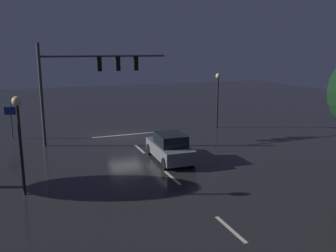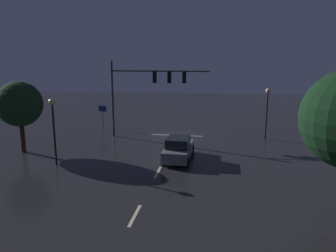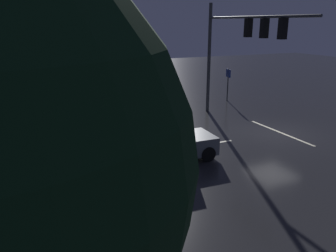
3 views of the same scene
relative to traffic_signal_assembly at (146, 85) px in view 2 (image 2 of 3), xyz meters
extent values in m
plane|color=#232326|center=(-2.77, -0.78, -4.99)|extent=(80.00, 80.00, 0.00)
cylinder|color=#383A3D|center=(3.25, 0.01, -1.42)|extent=(0.22, 0.22, 7.15)
cylinder|color=#383A3D|center=(-1.26, 0.01, 1.23)|extent=(9.02, 0.14, 0.14)
cube|color=black|center=(-0.81, 0.01, 0.66)|extent=(0.32, 0.36, 1.00)
sphere|color=black|center=(-0.81, -0.18, 0.98)|extent=(0.20, 0.20, 0.20)
sphere|color=black|center=(-0.81, -0.18, 0.66)|extent=(0.20, 0.20, 0.20)
sphere|color=#19F24C|center=(-0.81, -0.18, 0.34)|extent=(0.20, 0.20, 0.20)
cube|color=black|center=(-2.16, 0.01, 0.66)|extent=(0.32, 0.36, 1.00)
sphere|color=black|center=(-2.16, -0.18, 0.98)|extent=(0.20, 0.20, 0.20)
sphere|color=black|center=(-2.16, -0.18, 0.66)|extent=(0.20, 0.20, 0.20)
sphere|color=#19F24C|center=(-2.16, -0.18, 0.34)|extent=(0.20, 0.20, 0.20)
cube|color=black|center=(-3.51, 0.01, 0.66)|extent=(0.32, 0.36, 1.00)
sphere|color=black|center=(-3.51, -0.18, 0.98)|extent=(0.20, 0.20, 0.20)
sphere|color=black|center=(-3.51, -0.18, 0.66)|extent=(0.20, 0.20, 0.20)
sphere|color=#19F24C|center=(-3.51, -0.18, 0.34)|extent=(0.20, 0.20, 0.20)
cube|color=beige|center=(-2.77, 3.22, -4.99)|extent=(0.16, 2.20, 0.01)
cube|color=beige|center=(-2.77, 9.22, -4.99)|extent=(0.16, 2.20, 0.01)
cube|color=beige|center=(-2.77, 15.22, -4.99)|extent=(0.16, 2.20, 0.01)
cube|color=beige|center=(-2.77, -1.19, -4.99)|extent=(5.00, 0.16, 0.01)
cube|color=slate|center=(-3.78, 6.24, -4.37)|extent=(1.96, 4.36, 0.80)
cube|color=black|center=(-3.78, 6.44, -3.63)|extent=(1.68, 2.16, 0.68)
cylinder|color=black|center=(-3.00, 4.62, -4.65)|extent=(0.24, 0.69, 0.68)
cylinder|color=black|center=(-4.68, 4.68, -4.65)|extent=(0.24, 0.69, 0.68)
cylinder|color=black|center=(-2.89, 7.81, -4.65)|extent=(0.24, 0.69, 0.68)
cylinder|color=black|center=(-4.56, 7.87, -4.65)|extent=(0.24, 0.69, 0.68)
sphere|color=#F9EFC6|center=(-3.21, 4.10, -4.32)|extent=(0.20, 0.20, 0.20)
sphere|color=#F9EFC6|center=(-4.51, 4.15, -4.32)|extent=(0.20, 0.20, 0.20)
cylinder|color=black|center=(-10.99, -0.87, -2.83)|extent=(0.14, 0.14, 4.32)
sphere|color=#F9D88C|center=(-10.99, -0.87, -0.49)|extent=(0.44, 0.44, 0.44)
cylinder|color=black|center=(4.56, 8.81, -2.86)|extent=(0.14, 0.14, 4.27)
sphere|color=#F9D88C|center=(4.56, 8.81, -0.54)|extent=(0.44, 0.44, 0.44)
cylinder|color=#383A3D|center=(5.45, -3.09, -3.74)|extent=(0.09, 0.09, 2.51)
cube|color=navy|center=(5.45, -3.09, -2.84)|extent=(0.89, 0.28, 0.60)
cylinder|color=#382314|center=(8.68, 6.26, -3.72)|extent=(0.36, 0.36, 2.56)
sphere|color=#163319|center=(8.68, 6.26, -1.12)|extent=(3.52, 3.52, 3.52)
camera|label=1|loc=(3.99, 26.09, 1.74)|focal=38.43mm
camera|label=2|loc=(-6.44, 28.78, 2.30)|focal=34.10mm
camera|label=3|loc=(-16.98, 12.19, 0.97)|focal=36.86mm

